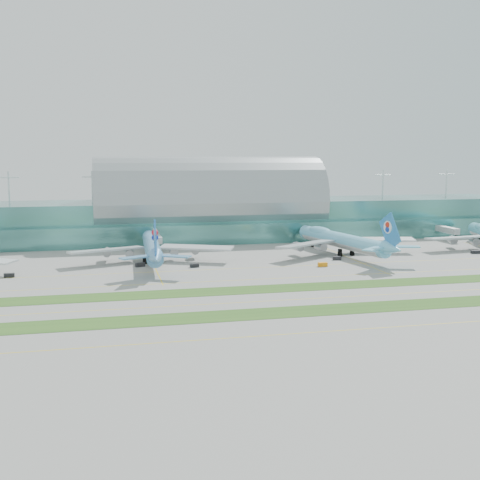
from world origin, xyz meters
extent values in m
plane|color=gray|center=(0.00, 0.00, 0.00)|extent=(700.00, 700.00, 0.00)
cube|color=#3D7A75|center=(0.00, 130.00, 10.00)|extent=(340.00, 42.00, 20.00)
cube|color=#3D7A75|center=(0.00, 106.00, 5.00)|extent=(340.00, 8.00, 10.00)
ellipsoid|color=#9EA5A8|center=(0.00, 130.00, 20.00)|extent=(340.00, 46.20, 16.17)
cylinder|color=white|center=(0.00, 130.00, 28.00)|extent=(0.80, 0.80, 16.00)
cube|color=#B2B7B7|center=(-31.00, 95.00, 5.50)|extent=(3.50, 22.00, 3.00)
cylinder|color=black|center=(-31.00, 85.00, 2.00)|extent=(1.00, 1.00, 4.00)
cube|color=#B2B7B7|center=(44.00, 95.00, 5.50)|extent=(3.50, 22.00, 3.00)
cylinder|color=black|center=(44.00, 85.00, 2.00)|extent=(1.00, 1.00, 4.00)
cube|color=#B2B7B7|center=(119.00, 95.00, 5.50)|extent=(3.50, 22.00, 3.00)
cylinder|color=black|center=(119.00, 85.00, 2.00)|extent=(1.00, 1.00, 4.00)
cube|color=#2D591E|center=(0.00, -28.00, 0.04)|extent=(420.00, 12.00, 0.08)
cube|color=#2D591E|center=(0.00, 2.00, 0.04)|extent=(420.00, 12.00, 0.08)
cube|color=yellow|center=(0.00, -48.00, 0.01)|extent=(420.00, 0.35, 0.01)
cube|color=yellow|center=(0.00, -14.00, 0.01)|extent=(420.00, 0.35, 0.01)
cube|color=yellow|center=(0.00, 18.00, 0.01)|extent=(420.00, 0.35, 0.01)
cube|color=yellow|center=(0.00, 40.00, 0.01)|extent=(420.00, 0.35, 0.01)
cylinder|color=#5C99CB|center=(-35.68, 62.44, 6.20)|extent=(8.82, 63.23, 6.30)
ellipsoid|color=#5C99CB|center=(-34.97, 80.08, 7.93)|extent=(6.75, 19.38, 4.49)
cone|color=#5C99CB|center=(-34.32, 96.37, 6.20)|extent=(6.50, 5.33, 6.30)
cone|color=#5C99CB|center=(-37.10, 26.90, 7.42)|extent=(6.35, 9.38, 5.99)
cube|color=silver|center=(-54.04, 61.15, 5.79)|extent=(31.29, 17.49, 1.24)
cylinder|color=#96989E|center=(-49.25, 66.45, 3.66)|extent=(3.68, 5.72, 3.46)
cube|color=silver|center=(-17.48, 59.68, 5.79)|extent=(30.94, 19.52, 1.24)
cylinder|color=#96989E|center=(-21.83, 65.35, 3.66)|extent=(3.68, 5.72, 3.46)
cube|color=blue|center=(-37.02, 28.93, 13.82)|extent=(1.14, 13.37, 14.65)
cylinder|color=white|center=(-36.98, 29.94, 15.35)|extent=(1.11, 4.91, 4.88)
cylinder|color=black|center=(-34.72, 86.37, 1.52)|extent=(1.83, 1.83, 3.05)
cylinder|color=black|center=(-38.89, 58.50, 1.52)|extent=(1.83, 1.83, 3.05)
cylinder|color=black|center=(-32.79, 58.26, 1.52)|extent=(1.83, 1.83, 3.05)
cylinder|color=#6CC8EE|center=(47.89, 62.88, 6.40)|extent=(17.99, 65.20, 6.51)
ellipsoid|color=#6CC8EE|center=(44.65, 80.81, 8.19)|extent=(9.61, 20.57, 4.64)
cone|color=#6CC8EE|center=(41.65, 97.38, 6.40)|extent=(7.34, 6.32, 6.51)
cone|color=#6CC8EE|center=(54.43, 26.72, 7.66)|extent=(7.77, 10.40, 6.18)
cube|color=silver|center=(29.67, 57.45, 5.98)|extent=(30.85, 23.49, 1.28)
cylinder|color=#9B9CA4|center=(33.31, 63.87, 3.78)|extent=(4.54, 6.32, 3.57)
cube|color=silver|center=(66.86, 64.17, 5.98)|extent=(32.44, 14.15, 1.28)
cylinder|color=#9B9CA4|center=(61.20, 68.91, 3.78)|extent=(4.54, 6.32, 3.57)
cube|color=#2E82CF|center=(54.06, 28.79, 14.28)|extent=(3.08, 13.69, 15.13)
cylinder|color=white|center=(53.87, 29.82, 15.85)|extent=(1.83, 5.13, 5.04)
cylinder|color=black|center=(43.49, 87.21, 1.57)|extent=(1.89, 1.89, 3.15)
cylinder|color=black|center=(45.54, 58.18, 1.57)|extent=(1.89, 1.89, 3.15)
cylinder|color=black|center=(51.74, 59.30, 1.57)|extent=(1.89, 1.89, 3.15)
cone|color=#5EBAD0|center=(133.09, 92.16, 6.25)|extent=(7.53, 6.69, 6.36)
cube|color=silver|center=(105.27, 62.43, 5.84)|extent=(31.39, 10.82, 1.25)
cylinder|color=gray|center=(111.24, 66.46, 3.69)|extent=(4.92, 6.39, 3.49)
cylinder|color=black|center=(130.28, 82.47, 1.54)|extent=(1.85, 1.85, 3.08)
cube|color=black|center=(-88.60, 41.16, 0.73)|extent=(3.66, 1.73, 1.47)
cube|color=black|center=(-41.29, 52.04, 0.78)|extent=(4.15, 3.02, 1.57)
cube|color=black|center=(-20.44, 46.07, 0.70)|extent=(3.63, 2.23, 1.39)
cube|color=orange|center=(29.48, 36.65, 0.80)|extent=(3.58, 1.97, 1.61)
cube|color=black|center=(40.77, 49.61, 0.74)|extent=(3.81, 2.54, 1.49)
cube|color=black|center=(107.81, 51.58, 0.74)|extent=(4.15, 2.70, 1.48)
camera|label=1|loc=(-54.42, -184.84, 43.32)|focal=45.00mm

